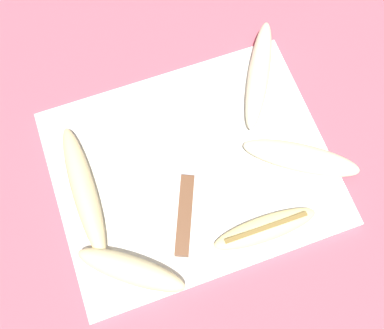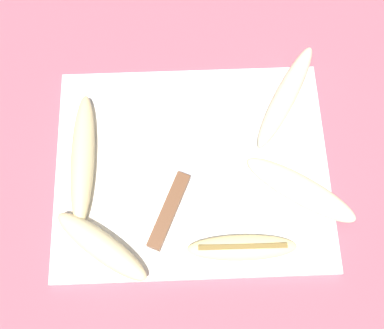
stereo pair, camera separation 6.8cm
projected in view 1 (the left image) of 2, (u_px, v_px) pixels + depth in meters
ground_plane at (192, 169)px, 0.70m from camera, size 4.00×4.00×0.00m
cutting_board at (192, 168)px, 0.69m from camera, size 0.42×0.34×0.01m
knife at (186, 202)px, 0.66m from camera, size 0.12×0.23×0.02m
banana_mellow_near at (83, 190)px, 0.66m from camera, size 0.04×0.21×0.03m
banana_pale_long at (301, 158)px, 0.67m from camera, size 0.17×0.13×0.03m
banana_bright_far at (259, 74)px, 0.72m from camera, size 0.13×0.19×0.04m
banana_soft_right at (131, 270)px, 0.62m from camera, size 0.15×0.13×0.04m
banana_golden_short at (265, 229)px, 0.64m from camera, size 0.16×0.04×0.02m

